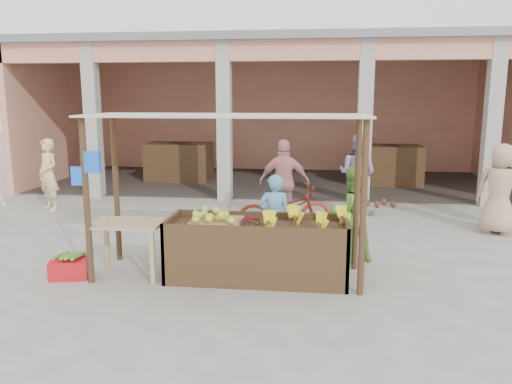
# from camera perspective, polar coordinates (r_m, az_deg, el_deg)

# --- Properties ---
(ground) EXTENTS (60.00, 60.00, 0.00)m
(ground) POSITION_cam_1_polar(r_m,az_deg,el_deg) (7.53, -3.70, -9.63)
(ground) COLOR gray
(ground) RESTS_ON ground
(market_building) EXTENTS (14.40, 6.40, 4.20)m
(market_building) POSITION_cam_1_polar(r_m,az_deg,el_deg) (15.91, 2.31, 11.01)
(market_building) COLOR #EA9C7A
(market_building) RESTS_ON ground
(fruit_stall) EXTENTS (2.60, 0.95, 0.80)m
(fruit_stall) POSITION_cam_1_polar(r_m,az_deg,el_deg) (7.33, 0.14, -6.88)
(fruit_stall) COLOR #46331C
(fruit_stall) RESTS_ON ground
(stall_awning) EXTENTS (4.09, 1.35, 2.39)m
(stall_awning) POSITION_cam_1_polar(r_m,az_deg,el_deg) (7.15, -3.91, 5.57)
(stall_awning) COLOR #46331C
(stall_awning) RESTS_ON ground
(banana_heap) EXTENTS (1.19, 0.65, 0.22)m
(banana_heap) POSITION_cam_1_polar(r_m,az_deg,el_deg) (7.13, 5.51, -3.18)
(banana_heap) COLOR yellow
(banana_heap) RESTS_ON fruit_stall
(melon_tray) EXTENTS (0.74, 0.64, 0.20)m
(melon_tray) POSITION_cam_1_polar(r_m,az_deg,el_deg) (7.32, -4.58, -2.94)
(melon_tray) COLOR #96754D
(melon_tray) RESTS_ON fruit_stall
(berry_heap) EXTENTS (0.48, 0.39, 0.15)m
(berry_heap) POSITION_cam_1_polar(r_m,az_deg,el_deg) (7.22, -0.75, -3.22)
(berry_heap) COLOR maroon
(berry_heap) RESTS_ON fruit_stall
(side_table) EXTENTS (1.04, 0.71, 0.83)m
(side_table) POSITION_cam_1_polar(r_m,az_deg,el_deg) (7.58, -14.45, -4.36)
(side_table) COLOR tan
(side_table) RESTS_ON ground
(papaya_pile) EXTENTS (0.68, 0.39, 0.20)m
(papaya_pile) POSITION_cam_1_polar(r_m,az_deg,el_deg) (7.53, -14.53, -2.62)
(papaya_pile) COLOR #3C802A
(papaya_pile) RESTS_ON side_table
(red_crate) EXTENTS (0.62, 0.51, 0.28)m
(red_crate) POSITION_cam_1_polar(r_m,az_deg,el_deg) (7.93, -20.46, -8.15)
(red_crate) COLOR red
(red_crate) RESTS_ON ground
(plantain_bundle) EXTENTS (0.45, 0.32, 0.09)m
(plantain_bundle) POSITION_cam_1_polar(r_m,az_deg,el_deg) (7.88, -20.55, -6.87)
(plantain_bundle) COLOR #549034
(plantain_bundle) RESTS_ON red_crate
(produce_sacks) EXTENTS (1.08, 0.81, 0.66)m
(produce_sacks) POSITION_cam_1_polar(r_m,az_deg,el_deg) (12.50, 14.06, -0.15)
(produce_sacks) COLOR maroon
(produce_sacks) RESTS_ON ground
(vendor_blue) EXTENTS (0.62, 0.49, 1.53)m
(vendor_blue) POSITION_cam_1_polar(r_m,az_deg,el_deg) (7.95, 2.12, -2.73)
(vendor_blue) COLOR #5EA1D5
(vendor_blue) RESTS_ON ground
(vendor_green) EXTENTS (0.89, 0.68, 1.63)m
(vendor_green) POSITION_cam_1_polar(r_m,az_deg,el_deg) (8.17, 10.80, -2.22)
(vendor_green) COLOR #6EB13E
(vendor_green) RESTS_ON ground
(motorcycle) EXTENTS (1.19, 2.06, 1.02)m
(motorcycle) POSITION_cam_1_polar(r_m,az_deg,el_deg) (9.64, 3.25, -1.92)
(motorcycle) COLOR maroon
(motorcycle) RESTS_ON ground
(shopper_b) EXTENTS (1.13, 0.62, 1.90)m
(shopper_b) POSITION_cam_1_polar(r_m,az_deg,el_deg) (10.37, 3.26, 1.45)
(shopper_b) COLOR #D7878D
(shopper_b) RESTS_ON ground
(shopper_c) EXTENTS (1.12, 0.98, 1.96)m
(shopper_c) POSITION_cam_1_polar(r_m,az_deg,el_deg) (10.69, 26.17, 0.81)
(shopper_c) COLOR tan
(shopper_c) RESTS_ON ground
(shopper_e) EXTENTS (0.81, 0.76, 1.75)m
(shopper_e) POSITION_cam_1_polar(r_m,az_deg,el_deg) (12.67, -22.64, 2.00)
(shopper_e) COLOR #F4CB8A
(shopper_e) RESTS_ON ground
(shopper_f) EXTENTS (1.13, 0.95, 2.00)m
(shopper_f) POSITION_cam_1_polar(r_m,az_deg,el_deg) (11.55, 11.50, 2.46)
(shopper_f) COLOR gray
(shopper_f) RESTS_ON ground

